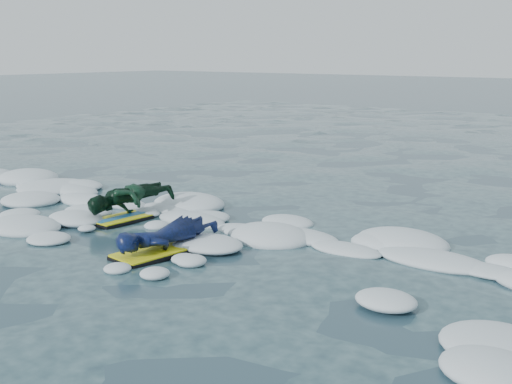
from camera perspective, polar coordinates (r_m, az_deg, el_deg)
ground at (r=7.89m, az=-9.83°, el=-5.43°), size 120.00×120.00×0.00m
foam_band at (r=8.60m, az=-4.85°, el=-3.81°), size 12.00×3.10×0.30m
prone_woman_unit at (r=7.86m, az=-8.04°, el=-4.00°), size 0.64×1.49×0.37m
prone_child_unit at (r=9.49m, az=-11.09°, el=-0.85°), size 0.89×1.40×0.51m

